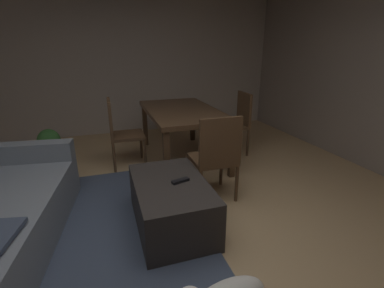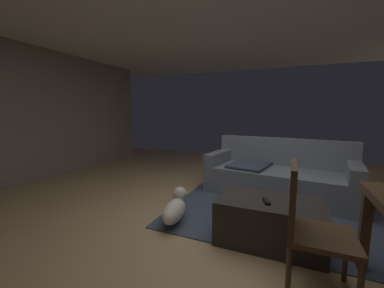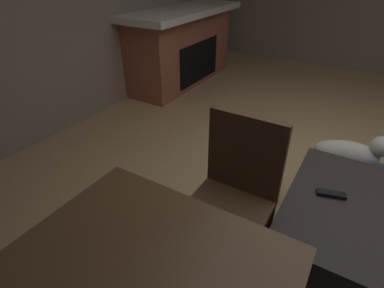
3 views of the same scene
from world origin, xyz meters
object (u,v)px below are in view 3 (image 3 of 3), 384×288
Objects in this scene: fireplace at (182,46)px; ottoman_coffee_table at (336,231)px; small_dog at (351,152)px; dining_chair_west at (235,188)px; tv_remote at (331,194)px.

fireplace is 3.36m from ottoman_coffee_table.
fireplace is 2.76m from small_dog.
ottoman_coffee_table is at bearing 118.19° from dining_chair_west.
ottoman_coffee_table reaches higher than small_dog.
ottoman_coffee_table is at bearing 48.55° from fireplace.
small_dog is (-1.02, 0.05, -0.27)m from tv_remote.
fireplace is 13.19× the size of tv_remote.
dining_chair_west reaches higher than ottoman_coffee_table.
fireplace is at bearing -115.23° from small_dog.
small_dog is at bearing -178.41° from ottoman_coffee_table.
tv_remote is at bearing 124.58° from dining_chair_west.
fireplace is 3.27m from tv_remote.
small_dog is (-1.05, -0.03, -0.04)m from ottoman_coffee_table.
small_dog is at bearing 158.64° from dining_chair_west.
tv_remote is at bearing -3.06° from small_dog.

